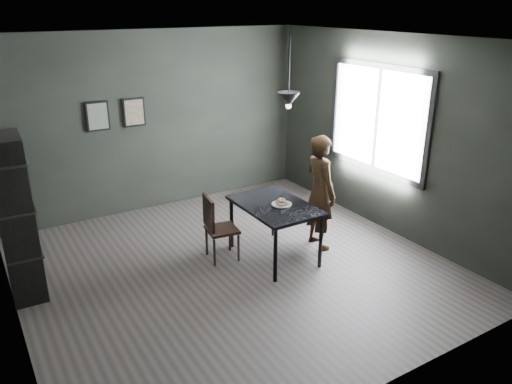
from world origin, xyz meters
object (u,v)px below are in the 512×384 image
cafe_table (275,210)px  pendant_lamp (289,99)px  white_plate (282,205)px  woman (320,192)px  shelf_unit (16,219)px  wood_chair (216,224)px

cafe_table → pendant_lamp: size_ratio=1.39×
white_plate → woman: woman is taller
cafe_table → shelf_unit: bearing=165.8°
woman → cafe_table: bearing=91.8°
woman → wood_chair: size_ratio=1.79×
wood_chair → white_plate: bearing=-20.7°
white_plate → cafe_table: bearing=126.8°
cafe_table → wood_chair: (-0.68, 0.33, -0.17)m
shelf_unit → pendant_lamp: 3.42m
woman → pendant_lamp: (-0.45, 0.14, 1.26)m
woman → wood_chair: woman is taller
woman → shelf_unit: 3.70m
pendant_lamp → cafe_table: bearing=-158.2°
wood_chair → shelf_unit: bearing=178.0°
woman → wood_chair: bearing=80.2°
white_plate → wood_chair: 0.88m
wood_chair → shelf_unit: (-2.24, 0.41, 0.44)m
white_plate → wood_chair: wood_chair is taller
white_plate → pendant_lamp: bearing=42.1°
woman → wood_chair: 1.46m
cafe_table → woman: bearing=-3.6°
white_plate → shelf_unit: size_ratio=0.12×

